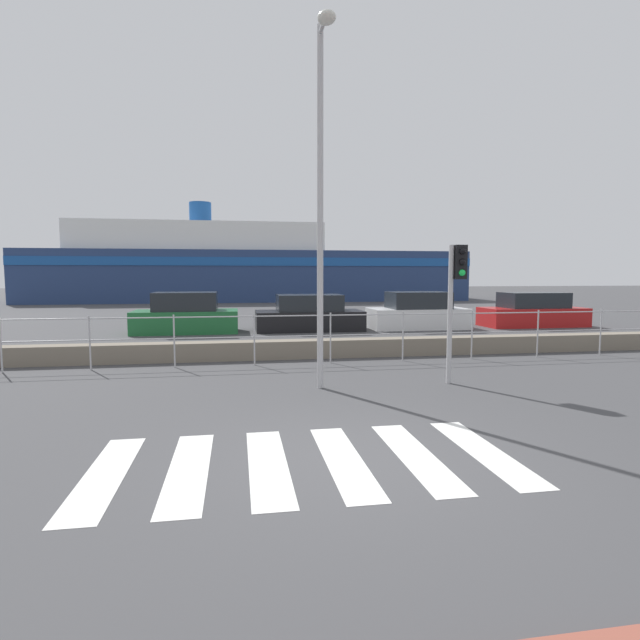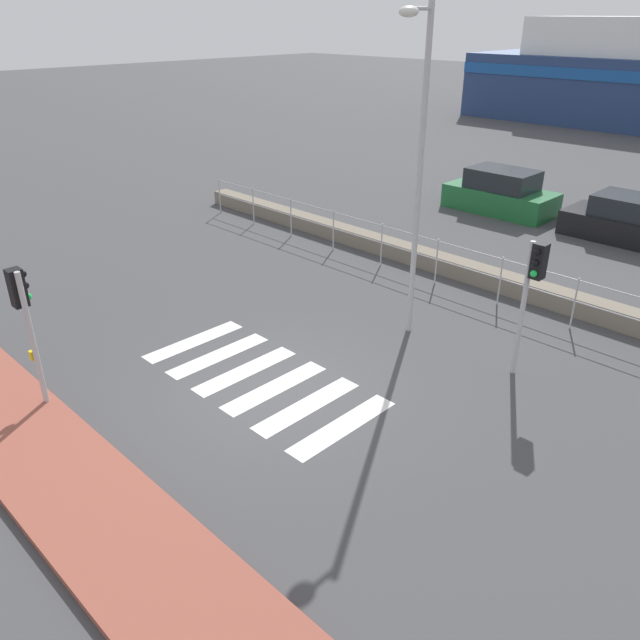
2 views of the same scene
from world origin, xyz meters
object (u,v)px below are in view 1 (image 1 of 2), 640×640
object	(u,v)px
parked_car_green	(186,315)
streetlamp	(321,171)
parked_car_white	(418,313)
ferry_boat	(242,269)
parked_car_red	(533,312)
parked_car_black	(309,315)
traffic_light_far	(456,282)

from	to	relation	value
parked_car_green	streetlamp	bearing A→B (deg)	-70.89
parked_car_green	parked_car_white	bearing A→B (deg)	0.00
streetlamp	parked_car_green	world-z (taller)	streetlamp
parked_car_white	ferry_boat	bearing A→B (deg)	106.03
streetlamp	parked_car_red	bearing A→B (deg)	42.92
streetlamp	parked_car_green	xyz separation A→B (m)	(-3.50, 10.11, -3.46)
streetlamp	parked_car_white	xyz separation A→B (m)	(5.73, 10.11, -3.48)
ferry_boat	parked_car_black	world-z (taller)	ferry_boat
parked_car_green	traffic_light_far	bearing A→B (deg)	-57.96
streetlamp	ferry_boat	world-z (taller)	ferry_boat
traffic_light_far	parked_car_red	world-z (taller)	traffic_light_far
parked_car_black	ferry_boat	bearing A→B (deg)	95.57
traffic_light_far	parked_car_white	xyz separation A→B (m)	(2.97, 10.00, -1.42)
parked_car_white	parked_car_red	distance (m)	5.15
parked_car_green	parked_car_black	world-z (taller)	parked_car_green
ferry_boat	parked_car_red	bearing A→B (deg)	-63.24
ferry_boat	parked_car_green	world-z (taller)	ferry_boat
streetlamp	ferry_boat	bearing A→B (deg)	91.84
traffic_light_far	ferry_boat	xyz separation A→B (m)	(-3.84, 33.71, 0.64)
parked_car_red	parked_car_black	bearing A→B (deg)	180.00
parked_car_green	parked_car_white	world-z (taller)	parked_car_green
traffic_light_far	parked_car_black	world-z (taller)	traffic_light_far
parked_car_white	parked_car_red	world-z (taller)	parked_car_white
traffic_light_far	ferry_boat	world-z (taller)	ferry_boat
traffic_light_far	parked_car_red	distance (m)	12.96
parked_car_red	parked_car_white	bearing A→B (deg)	180.00
ferry_boat	parked_car_white	world-z (taller)	ferry_boat
ferry_boat	parked_car_red	distance (m)	26.64
traffic_light_far	ferry_boat	size ratio (longest dim) A/B	0.08
traffic_light_far	parked_car_black	bearing A→B (deg)	98.69
parked_car_black	parked_car_green	bearing A→B (deg)	180.00
parked_car_red	parked_car_green	bearing A→B (deg)	180.00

